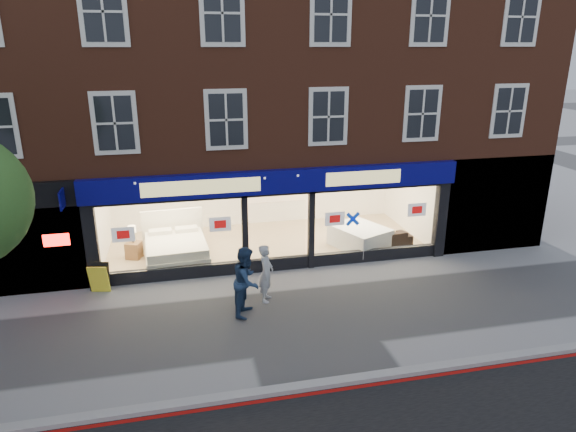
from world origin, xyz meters
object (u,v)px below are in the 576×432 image
object	(u,v)px
mattress_stack	(360,237)
sofa	(383,239)
pedestrian_grey	(266,273)
display_bed	(176,248)
a_board	(99,278)
pedestrian_blue	(247,281)

from	to	relation	value
mattress_stack	sofa	world-z (taller)	mattress_stack
sofa	pedestrian_grey	xyz separation A→B (m)	(-4.64, -2.77, 0.44)
display_bed	mattress_stack	size ratio (longest dim) A/B	1.12
sofa	a_board	xyz separation A→B (m)	(-9.23, -1.20, 0.04)
display_bed	pedestrian_grey	distance (m)	4.09
mattress_stack	pedestrian_blue	xyz separation A→B (m)	(-4.48, -3.61, 0.48)
mattress_stack	pedestrian_blue	distance (m)	5.77
mattress_stack	a_board	xyz separation A→B (m)	(-8.45, -1.42, -0.03)
mattress_stack	pedestrian_grey	distance (m)	4.89
display_bed	sofa	world-z (taller)	display_bed
mattress_stack	display_bed	bearing A→B (deg)	177.15
mattress_stack	pedestrian_grey	xyz separation A→B (m)	(-3.85, -2.98, 0.36)
display_bed	a_board	world-z (taller)	display_bed
a_board	mattress_stack	bearing A→B (deg)	21.62
mattress_stack	pedestrian_grey	size ratio (longest dim) A/B	1.37
sofa	pedestrian_grey	world-z (taller)	pedestrian_grey
pedestrian_grey	mattress_stack	bearing A→B (deg)	-32.31
pedestrian_grey	a_board	bearing A→B (deg)	91.15
display_bed	pedestrian_blue	world-z (taller)	pedestrian_blue
pedestrian_blue	display_bed	bearing A→B (deg)	48.44
sofa	pedestrian_blue	distance (m)	6.28
pedestrian_blue	mattress_stack	bearing A→B (deg)	-27.13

